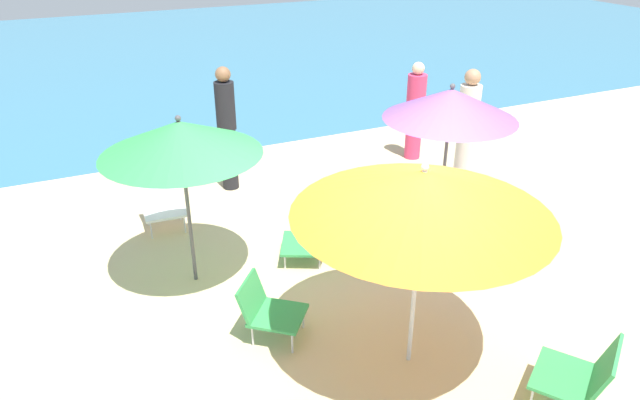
# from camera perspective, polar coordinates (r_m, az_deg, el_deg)

# --- Properties ---
(ground_plane) EXTENTS (40.00, 40.00, 0.00)m
(ground_plane) POSITION_cam_1_polar(r_m,az_deg,el_deg) (5.93, 7.32, -11.84)
(ground_plane) COLOR #D3BC8C
(sea_water) EXTENTS (40.00, 16.00, 0.01)m
(sea_water) POSITION_cam_1_polar(r_m,az_deg,el_deg) (17.57, -16.06, 13.44)
(sea_water) COLOR teal
(sea_water) RESTS_ON ground_plane
(umbrella_orange) EXTENTS (2.11, 2.11, 1.92)m
(umbrella_orange) POSITION_cam_1_polar(r_m,az_deg,el_deg) (4.64, 9.98, 0.65)
(umbrella_orange) COLOR silver
(umbrella_orange) RESTS_ON ground_plane
(umbrella_purple) EXTENTS (1.53, 1.53, 1.93)m
(umbrella_purple) POSITION_cam_1_polar(r_m,az_deg,el_deg) (6.82, 12.61, 9.09)
(umbrella_purple) COLOR #4C4C51
(umbrella_purple) RESTS_ON ground_plane
(umbrella_green) EXTENTS (1.62, 1.62, 1.88)m
(umbrella_green) POSITION_cam_1_polar(r_m,az_deg,el_deg) (5.92, -13.45, 5.88)
(umbrella_green) COLOR #4C4C51
(umbrella_green) RESTS_ON ground_plane
(beach_chair_a) EXTENTS (0.76, 0.75, 0.54)m
(beach_chair_a) POSITION_cam_1_polar(r_m,az_deg,el_deg) (6.73, -0.77, -3.79)
(beach_chair_a) COLOR #33934C
(beach_chair_a) RESTS_ON ground_plane
(beach_chair_b) EXTENTS (0.54, 0.57, 0.61)m
(beach_chair_b) POSITION_cam_1_polar(r_m,az_deg,el_deg) (7.68, -15.05, -0.26)
(beach_chair_b) COLOR white
(beach_chair_b) RESTS_ON ground_plane
(beach_chair_c) EXTENTS (0.78, 0.78, 0.66)m
(beach_chair_c) POSITION_cam_1_polar(r_m,az_deg,el_deg) (5.27, 24.12, -15.23)
(beach_chair_c) COLOR #33934C
(beach_chair_c) RESTS_ON ground_plane
(beach_chair_d) EXTENTS (0.73, 0.71, 0.59)m
(beach_chair_d) POSITION_cam_1_polar(r_m,az_deg,el_deg) (5.58, -5.15, -10.43)
(beach_chair_d) COLOR #33934C
(beach_chair_d) RESTS_ON ground_plane
(person_a) EXTENTS (0.29, 0.29, 1.77)m
(person_a) POSITION_cam_1_polar(r_m,az_deg,el_deg) (8.41, 14.06, 6.56)
(person_a) COLOR silver
(person_a) RESTS_ON ground_plane
(person_b) EXTENTS (0.30, 0.30, 1.57)m
(person_b) POSITION_cam_1_polar(r_m,az_deg,el_deg) (9.51, 9.24, 8.55)
(person_b) COLOR #DB3866
(person_b) RESTS_ON ground_plane
(person_c) EXTENTS (0.27, 0.27, 1.78)m
(person_c) POSITION_cam_1_polar(r_m,az_deg,el_deg) (8.34, -9.06, 6.95)
(person_c) COLOR black
(person_c) RESTS_ON ground_plane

